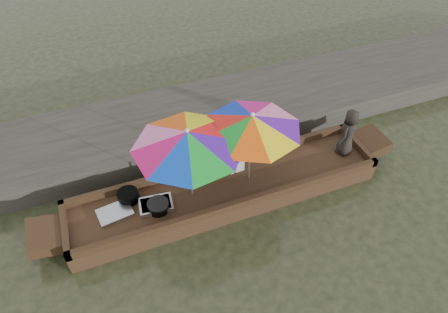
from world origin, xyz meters
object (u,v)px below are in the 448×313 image
object	(u,v)px
tray_scallop	(115,213)
umbrella_bow	(190,165)
tray_crayfish	(156,205)
supply_bag	(235,164)
vendor	(348,132)
boat_hull	(226,192)
charcoal_grill	(158,207)
umbrella_stern	(251,148)
cooking_pot	(128,196)

from	to	relation	value
tray_scallop	umbrella_bow	world-z (taller)	umbrella_bow
tray_crayfish	supply_bag	distance (m)	1.70
supply_bag	vendor	size ratio (longest dim) A/B	0.28
boat_hull	tray_crayfish	bearing A→B (deg)	-179.11
boat_hull	supply_bag	distance (m)	0.56
charcoal_grill	supply_bag	bearing A→B (deg)	15.56
tray_scallop	charcoal_grill	world-z (taller)	charcoal_grill
vendor	umbrella_bow	xyz separation A→B (m)	(-3.19, -0.00, 0.27)
tray_scallop	umbrella_stern	world-z (taller)	umbrella_stern
tray_crayfish	umbrella_stern	size ratio (longest dim) A/B	0.34
tray_scallop	umbrella_stern	distance (m)	2.60
supply_bag	umbrella_stern	bearing A→B (deg)	-68.92
cooking_pot	charcoal_grill	distance (m)	0.61
boat_hull	charcoal_grill	bearing A→B (deg)	-175.20
umbrella_stern	supply_bag	bearing A→B (deg)	111.08
tray_crayfish	umbrella_stern	distance (m)	1.93
tray_scallop	vendor	xyz separation A→B (m)	(4.57, -0.08, 0.48)
cooking_pot	tray_scallop	distance (m)	0.37
cooking_pot	umbrella_bow	xyz separation A→B (m)	(1.09, -0.31, 0.68)
cooking_pot	umbrella_stern	size ratio (longest dim) A/B	0.22
tray_scallop	vendor	size ratio (longest dim) A/B	0.57
supply_bag	tray_scallop	bearing A→B (deg)	-173.61
supply_bag	umbrella_bow	xyz separation A→B (m)	(-0.98, -0.34, 0.65)
cooking_pot	umbrella_bow	size ratio (longest dim) A/B	0.20
tray_crayfish	charcoal_grill	size ratio (longest dim) A/B	1.63
umbrella_stern	umbrella_bow	bearing A→B (deg)	180.00
boat_hull	tray_scallop	bearing A→B (deg)	177.73
cooking_pot	charcoal_grill	xyz separation A→B (m)	(0.44, -0.42, -0.01)
supply_bag	tray_crayfish	bearing A→B (deg)	-167.56
tray_scallop	vendor	distance (m)	4.60
boat_hull	umbrella_stern	size ratio (longest dim) A/B	3.39
tray_crayfish	cooking_pot	bearing A→B (deg)	141.51
tray_scallop	umbrella_stern	bearing A→B (deg)	-1.85
boat_hull	cooking_pot	xyz separation A→B (m)	(-1.74, 0.31, 0.27)
tray_crayfish	tray_scallop	xyz separation A→B (m)	(-0.70, 0.10, -0.01)
tray_crayfish	umbrella_bow	xyz separation A→B (m)	(0.67, 0.02, 0.73)
umbrella_bow	charcoal_grill	bearing A→B (deg)	-170.44
tray_crayfish	vendor	distance (m)	3.90
vendor	charcoal_grill	bearing A→B (deg)	-30.77
vendor	umbrella_bow	bearing A→B (deg)	-32.40
cooking_pot	supply_bag	size ratio (longest dim) A/B	1.32
cooking_pot	umbrella_bow	world-z (taller)	umbrella_bow
cooking_pot	tray_crayfish	distance (m)	0.53
cooking_pot	tray_scallop	size ratio (longest dim) A/B	0.64
tray_crayfish	tray_scallop	size ratio (longest dim) A/B	1.00
boat_hull	umbrella_bow	world-z (taller)	umbrella_bow
umbrella_stern	tray_crayfish	bearing A→B (deg)	-179.34
tray_crayfish	supply_bag	xyz separation A→B (m)	(1.66, 0.37, 0.09)
boat_hull	umbrella_stern	distance (m)	1.06
boat_hull	vendor	xyz separation A→B (m)	(2.54, 0.00, 0.68)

